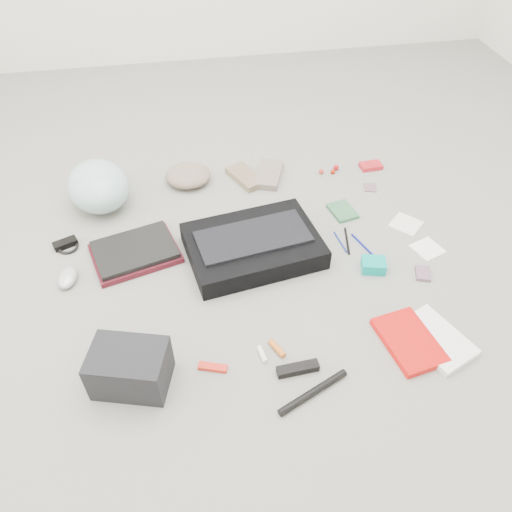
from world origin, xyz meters
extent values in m
plane|color=gray|center=(0.00, 0.00, 0.00)|extent=(4.00, 4.00, 0.00)
cube|color=black|center=(0.00, 0.07, 0.04)|extent=(0.56, 0.43, 0.08)
cube|color=black|center=(0.00, 0.07, 0.09)|extent=(0.46, 0.26, 0.01)
cube|color=#50111B|center=(-0.46, 0.14, 0.01)|extent=(0.38, 0.32, 0.02)
cube|color=black|center=(-0.46, 0.14, 0.03)|extent=(0.35, 0.30, 0.02)
ellipsoid|color=silver|center=(-0.60, 0.50, 0.10)|extent=(0.34, 0.38, 0.19)
ellipsoid|color=gray|center=(-0.21, 0.60, 0.04)|extent=(0.23, 0.22, 0.07)
cube|color=#7B684F|center=(0.05, 0.57, 0.02)|extent=(0.18, 0.23, 0.03)
cube|color=gray|center=(0.17, 0.57, 0.02)|extent=(0.18, 0.24, 0.03)
cube|color=black|center=(-0.74, 0.25, 0.01)|extent=(0.10, 0.07, 0.03)
torus|color=black|center=(-0.73, 0.23, 0.01)|extent=(0.11, 0.11, 0.01)
ellipsoid|color=#B6B6BB|center=(-0.71, 0.04, 0.02)|extent=(0.09, 0.12, 0.04)
cube|color=black|center=(-0.47, -0.44, 0.07)|extent=(0.27, 0.22, 0.15)
cube|color=red|center=(-0.22, -0.44, 0.01)|extent=(0.10, 0.06, 0.01)
cylinder|color=silver|center=(-0.06, -0.42, 0.01)|extent=(0.03, 0.06, 0.02)
cylinder|color=#C15C1D|center=(0.00, -0.41, 0.01)|extent=(0.05, 0.08, 0.02)
cube|color=black|center=(0.05, -0.50, 0.01)|extent=(0.14, 0.04, 0.03)
cylinder|color=black|center=(0.07, -0.59, 0.01)|extent=(0.24, 0.12, 0.02)
cube|color=red|center=(0.44, -0.46, 0.01)|extent=(0.20, 0.27, 0.03)
cube|color=white|center=(0.53, -0.47, 0.01)|extent=(0.24, 0.28, 0.03)
cube|color=#2F623E|center=(0.43, 0.25, 0.01)|extent=(0.12, 0.15, 0.02)
cylinder|color=navy|center=(0.36, 0.07, 0.00)|extent=(0.02, 0.13, 0.01)
cylinder|color=black|center=(0.39, 0.07, 0.00)|extent=(0.04, 0.16, 0.01)
cylinder|color=navy|center=(0.45, 0.03, 0.00)|extent=(0.05, 0.14, 0.01)
cube|color=#02A79E|center=(0.44, -0.10, 0.02)|extent=(0.11, 0.09, 0.04)
cube|color=#7A566C|center=(0.62, -0.16, 0.01)|extent=(0.07, 0.09, 0.01)
cube|color=silver|center=(0.67, 0.13, 0.00)|extent=(0.16, 0.16, 0.01)
cube|color=white|center=(0.70, -0.04, 0.00)|extent=(0.14, 0.14, 0.01)
sphere|color=red|center=(0.42, 0.56, 0.01)|extent=(0.03, 0.03, 0.02)
sphere|color=#AA1500|center=(0.47, 0.54, 0.01)|extent=(0.03, 0.03, 0.02)
sphere|color=#AB0D11|center=(0.50, 0.57, 0.01)|extent=(0.04, 0.04, 0.03)
cube|color=red|center=(0.67, 0.56, 0.01)|extent=(0.11, 0.07, 0.02)
cube|color=#7C5666|center=(0.61, 0.40, 0.00)|extent=(0.07, 0.08, 0.00)
camera|label=1|loc=(-0.24, -1.35, 1.38)|focal=35.00mm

